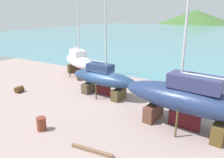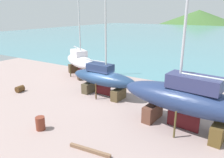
{
  "view_description": "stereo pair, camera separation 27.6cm",
  "coord_description": "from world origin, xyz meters",
  "px_view_note": "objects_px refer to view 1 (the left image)",
  "views": [
    {
      "loc": [
        10.75,
        -15.44,
        7.52
      ],
      "look_at": [
        0.55,
        1.23,
        1.55
      ],
      "focal_mm": 35.1,
      "sensor_mm": 36.0,
      "label": 1
    },
    {
      "loc": [
        10.98,
        -15.29,
        7.52
      ],
      "look_at": [
        0.55,
        1.23,
        1.55
      ],
      "focal_mm": 35.1,
      "sensor_mm": 36.0,
      "label": 2
    }
  ],
  "objects_px": {
    "sailboat_small_center": "(79,61)",
    "sailboat_mid_port": "(187,98)",
    "barrel_ochre": "(153,92)",
    "sailboat_far_slipway": "(103,78)",
    "worker": "(95,75)",
    "barrel_rust_near": "(19,89)",
    "barrel_tipped_center": "(41,124)"
  },
  "relations": [
    {
      "from": "sailboat_small_center",
      "to": "barrel_rust_near",
      "type": "xyz_separation_m",
      "value": [
        -1.21,
        -7.74,
        -1.53
      ]
    },
    {
      "from": "sailboat_mid_port",
      "to": "barrel_tipped_center",
      "type": "height_order",
      "value": "sailboat_mid_port"
    },
    {
      "from": "barrel_rust_near",
      "to": "barrel_tipped_center",
      "type": "xyz_separation_m",
      "value": [
        7.53,
        -3.84,
        0.15
      ]
    },
    {
      "from": "sailboat_far_slipway",
      "to": "worker",
      "type": "xyz_separation_m",
      "value": [
        -3.12,
        3.01,
        -0.84
      ]
    },
    {
      "from": "barrel_ochre",
      "to": "barrel_tipped_center",
      "type": "height_order",
      "value": "barrel_tipped_center"
    },
    {
      "from": "worker",
      "to": "barrel_tipped_center",
      "type": "height_order",
      "value": "worker"
    },
    {
      "from": "barrel_ochre",
      "to": "barrel_rust_near",
      "type": "xyz_separation_m",
      "value": [
        -11.44,
        -6.19,
        -0.01
      ]
    },
    {
      "from": "sailboat_mid_port",
      "to": "barrel_rust_near",
      "type": "relative_size",
      "value": 20.84
    },
    {
      "from": "worker",
      "to": "barrel_ochre",
      "type": "bearing_deg",
      "value": 68.52
    },
    {
      "from": "sailboat_mid_port",
      "to": "barrel_ochre",
      "type": "bearing_deg",
      "value": -44.34
    },
    {
      "from": "sailboat_small_center",
      "to": "sailboat_mid_port",
      "type": "xyz_separation_m",
      "value": [
        14.32,
        -6.42,
        0.35
      ]
    },
    {
      "from": "sailboat_far_slipway",
      "to": "sailboat_mid_port",
      "type": "bearing_deg",
      "value": -13.64
    },
    {
      "from": "sailboat_small_center",
      "to": "worker",
      "type": "height_order",
      "value": "sailboat_small_center"
    },
    {
      "from": "worker",
      "to": "barrel_tipped_center",
      "type": "xyz_separation_m",
      "value": [
        3.15,
        -10.41,
        -0.42
      ]
    },
    {
      "from": "sailboat_far_slipway",
      "to": "barrel_ochre",
      "type": "height_order",
      "value": "sailboat_far_slipway"
    },
    {
      "from": "sailboat_mid_port",
      "to": "worker",
      "type": "distance_m",
      "value": 12.4
    },
    {
      "from": "sailboat_far_slipway",
      "to": "worker",
      "type": "relative_size",
      "value": 5.89
    },
    {
      "from": "sailboat_small_center",
      "to": "barrel_rust_near",
      "type": "relative_size",
      "value": 15.75
    },
    {
      "from": "sailboat_far_slipway",
      "to": "barrel_tipped_center",
      "type": "bearing_deg",
      "value": -87.79
    },
    {
      "from": "barrel_tipped_center",
      "to": "sailboat_mid_port",
      "type": "bearing_deg",
      "value": 32.81
    },
    {
      "from": "barrel_rust_near",
      "to": "sailboat_far_slipway",
      "type": "bearing_deg",
      "value": 25.44
    },
    {
      "from": "barrel_ochre",
      "to": "barrel_tipped_center",
      "type": "xyz_separation_m",
      "value": [
        -3.92,
        -10.03,
        0.15
      ]
    },
    {
      "from": "sailboat_far_slipway",
      "to": "worker",
      "type": "bearing_deg",
      "value": 138.0
    },
    {
      "from": "sailboat_far_slipway",
      "to": "barrel_rust_near",
      "type": "height_order",
      "value": "sailboat_far_slipway"
    },
    {
      "from": "sailboat_far_slipway",
      "to": "sailboat_small_center",
      "type": "relative_size",
      "value": 0.83
    },
    {
      "from": "worker",
      "to": "barrel_ochre",
      "type": "relative_size",
      "value": 2.06
    },
    {
      "from": "sailboat_small_center",
      "to": "barrel_ochre",
      "type": "height_order",
      "value": "sailboat_small_center"
    },
    {
      "from": "barrel_rust_near",
      "to": "sailboat_small_center",
      "type": "bearing_deg",
      "value": 81.08
    },
    {
      "from": "barrel_ochre",
      "to": "barrel_tipped_center",
      "type": "distance_m",
      "value": 10.77
    },
    {
      "from": "barrel_rust_near",
      "to": "barrel_tipped_center",
      "type": "bearing_deg",
      "value": -27.03
    },
    {
      "from": "sailboat_mid_port",
      "to": "barrel_ochre",
      "type": "distance_m",
      "value": 6.63
    },
    {
      "from": "sailboat_small_center",
      "to": "barrel_tipped_center",
      "type": "xyz_separation_m",
      "value": [
        6.31,
        -11.58,
        -1.38
      ]
    }
  ]
}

